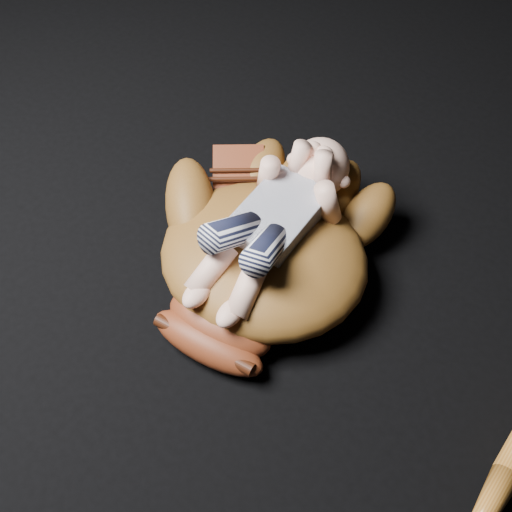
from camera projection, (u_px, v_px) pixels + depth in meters
baseball_glove at (264, 250)px, 1.09m from camera, size 0.53×0.58×0.16m
newborn_baby at (268, 222)px, 1.05m from camera, size 0.23×0.42×0.16m
baseball_bat at (499, 489)px, 0.90m from camera, size 0.05×0.46×0.04m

